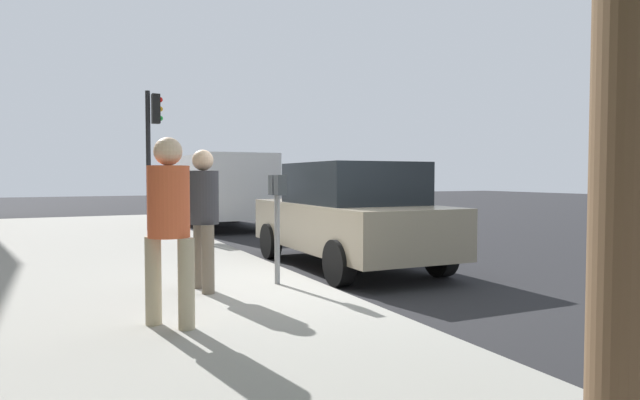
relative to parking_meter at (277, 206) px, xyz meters
The scene contains 8 objects.
ground_plane 1.29m from the parking_meter, 76.84° to the right, with size 80.00×80.00×0.00m, color #232326.
sidewalk_slab 2.70m from the parking_meter, 87.07° to the left, with size 28.00×6.00×0.15m, color gray.
parking_meter is the anchor object (origin of this frame).
pedestrian_at_meter 0.96m from the parking_meter, 90.44° to the left, with size 0.52×0.37×1.71m.
pedestrian_bystander 2.18m from the parking_meter, 131.72° to the left, with size 0.44×0.40×1.75m.
parked_sedan_near 2.44m from the parking_meter, 51.08° to the right, with size 4.43×2.03×1.77m.
parked_van_far 9.85m from the parking_meter, 11.06° to the right, with size 5.22×2.17×2.18m.
traffic_signal 8.14m from the parking_meter, ahead, with size 0.24×0.44×3.60m.
Camera 1 is at (-6.62, 3.05, 1.53)m, focal length 30.33 mm.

